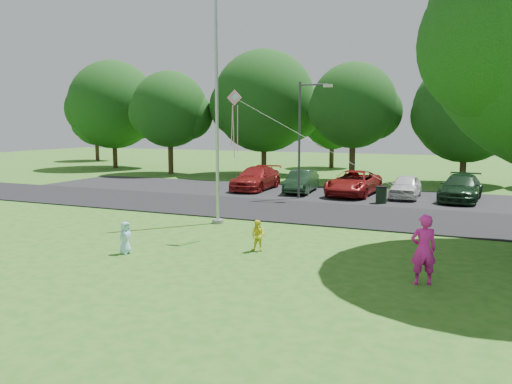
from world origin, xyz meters
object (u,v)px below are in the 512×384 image
at_px(flagpole, 217,126).
at_px(kite, 239,112).
at_px(trash_can, 381,195).
at_px(woman, 423,250).
at_px(child_blue, 126,238).
at_px(child_yellow, 258,236).
at_px(street_lamp, 304,130).

xyz_separation_m(flagpole, kite, (2.19, -2.50, 0.50)).
bearing_deg(trash_can, flagpole, -125.27).
relative_size(trash_can, woman, 0.51).
relative_size(trash_can, child_blue, 0.91).
distance_m(flagpole, trash_can, 10.47).
distance_m(child_yellow, child_blue, 4.38).
xyz_separation_m(child_yellow, kite, (-1.30, 1.31, 4.13)).
bearing_deg(street_lamp, child_blue, -107.35).
height_order(flagpole, trash_can, flagpole).
distance_m(trash_can, child_blue, 15.06).
relative_size(woman, child_yellow, 1.77).
xyz_separation_m(trash_can, child_blue, (-6.08, -13.77, 0.04)).
distance_m(woman, kite, 8.13).
height_order(flagpole, street_lamp, flagpole).
xyz_separation_m(street_lamp, child_yellow, (2.20, -11.86, -3.42)).
xyz_separation_m(child_yellow, child_blue, (-3.92, -1.96, -0.00)).
height_order(street_lamp, kite, street_lamp).
xyz_separation_m(street_lamp, kite, (0.90, -10.55, 0.71)).
relative_size(flagpole, child_yellow, 9.33).
xyz_separation_m(street_lamp, trash_can, (4.37, -0.05, -3.46)).
bearing_deg(child_blue, street_lamp, 4.49).
bearing_deg(flagpole, child_yellow, -47.51).
bearing_deg(trash_can, woman, -76.46).
distance_m(woman, child_blue, 9.31).
distance_m(child_yellow, kite, 4.52).
relative_size(woman, kite, 0.26).
xyz_separation_m(flagpole, child_yellow, (3.49, -3.81, -3.63)).
bearing_deg(flagpole, kite, -48.78).
xyz_separation_m(trash_can, kite, (-3.47, -10.50, 4.17)).
bearing_deg(kite, trash_can, 66.74).
height_order(flagpole, child_blue, flagpole).
distance_m(street_lamp, woman, 15.63).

